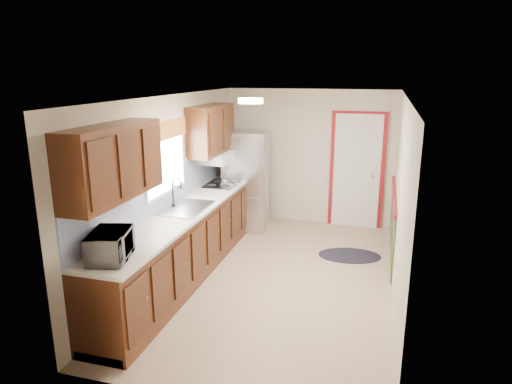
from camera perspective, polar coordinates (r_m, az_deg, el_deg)
The scene contains 8 objects.
room_shell at distance 5.86m, azimuth 2.72°, elevation -0.01°, with size 3.20×5.20×2.52m.
kitchen_run at distance 6.10m, azimuth -9.36°, elevation -3.42°, with size 0.63×4.00×2.20m.
back_wall_trim at distance 7.94m, azimuth 13.35°, elevation 1.30°, with size 1.12×2.30×2.08m.
ceiling_fixture at distance 5.55m, azimuth -0.68°, elevation 11.33°, with size 0.30×0.30×0.06m, color #FFD88C.
microwave at distance 4.62m, azimuth -17.81°, elevation -6.04°, with size 0.51×0.28×0.35m, color white.
refrigerator at distance 7.93m, azimuth -1.21°, elevation 1.46°, with size 0.77×0.75×1.71m.
rug at distance 7.09m, azimuth 11.61°, elevation -7.78°, with size 0.93×0.60×0.01m, color black.
cooktop at distance 7.31m, azimuth -4.37°, elevation 0.99°, with size 0.47×0.57×0.02m, color black.
Camera 1 is at (1.26, -5.51, 2.72)m, focal length 32.00 mm.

